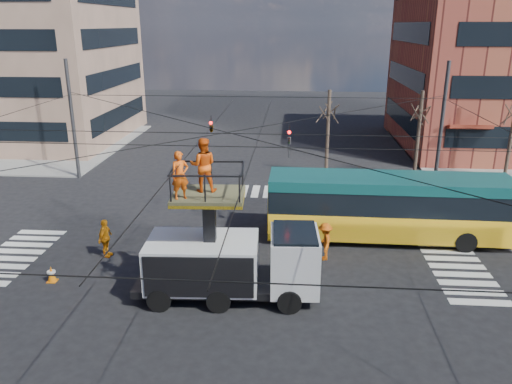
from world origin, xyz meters
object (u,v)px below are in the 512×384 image
object	(u,v)px
city_bus	(388,206)
flagger	(325,241)
utility_truck	(231,248)
traffic_cone	(51,274)
worker_ground	(105,238)

from	to	relation	value
city_bus	flagger	xyz separation A→B (m)	(-3.13, -2.48, -0.86)
utility_truck	traffic_cone	world-z (taller)	utility_truck
utility_truck	city_bus	xyz separation A→B (m)	(6.92, 5.96, -0.31)
traffic_cone	worker_ground	distance (m)	2.90
traffic_cone	worker_ground	bearing A→B (deg)	60.01
worker_ground	flagger	world-z (taller)	worker_ground
city_bus	traffic_cone	xyz separation A→B (m)	(-14.47, -5.41, -1.39)
city_bus	worker_ground	xyz separation A→B (m)	(-13.05, -2.95, -0.83)
flagger	utility_truck	bearing A→B (deg)	-50.18
worker_ground	flagger	distance (m)	9.92
traffic_cone	flagger	world-z (taller)	flagger
traffic_cone	utility_truck	bearing A→B (deg)	-4.16
worker_ground	utility_truck	bearing A→B (deg)	-107.11
utility_truck	traffic_cone	size ratio (longest dim) A/B	10.58
city_bus	flagger	world-z (taller)	city_bus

